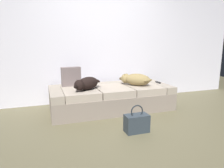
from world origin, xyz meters
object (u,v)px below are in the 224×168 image
at_px(dog_dark, 87,83).
at_px(dog_tan, 135,79).
at_px(tv_remote, 158,82).
at_px(couch, 111,98).
at_px(throw_pillow, 71,77).
at_px(handbag, 137,123).

xyz_separation_m(dog_dark, dog_tan, (0.92, 0.07, 0.01)).
bearing_deg(tv_remote, couch, -176.46).
height_order(dog_dark, throw_pillow, throw_pillow).
height_order(dog_dark, dog_tan, dog_tan).
relative_size(dog_dark, throw_pillow, 1.59).
relative_size(couch, handbag, 5.65).
distance_m(dog_dark, throw_pillow, 0.45).
xyz_separation_m(couch, throw_pillow, (-0.67, 0.27, 0.38)).
bearing_deg(dog_dark, handbag, -62.50).
distance_m(couch, tv_remote, 0.99).
bearing_deg(tv_remote, throw_pillow, 174.21).
distance_m(throw_pillow, handbag, 1.56).
height_order(couch, dog_tan, dog_tan).
height_order(dog_tan, tv_remote, dog_tan).
xyz_separation_m(couch, dog_dark, (-0.47, -0.13, 0.32)).
bearing_deg(handbag, dog_dark, 117.50).
relative_size(dog_tan, tv_remote, 3.64).
height_order(couch, handbag, couch).
bearing_deg(dog_dark, tv_remote, 5.12).
xyz_separation_m(dog_tan, handbag, (-0.44, -0.99, -0.41)).
distance_m(dog_tan, tv_remote, 0.54).
bearing_deg(tv_remote, dog_dark, -171.21).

